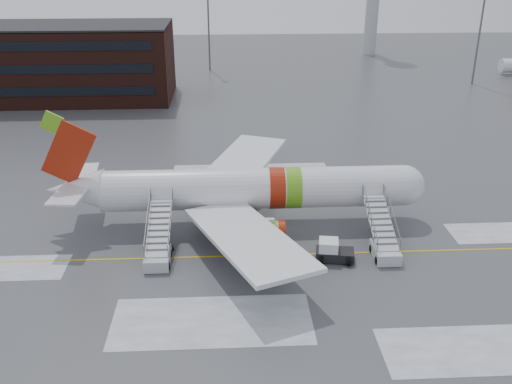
{
  "coord_description": "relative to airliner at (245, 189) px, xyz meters",
  "views": [
    {
      "loc": [
        -4.67,
        -43.11,
        24.16
      ],
      "look_at": [
        -2.21,
        3.33,
        4.0
      ],
      "focal_mm": 40.0,
      "sensor_mm": 36.0,
      "label": 1
    }
  ],
  "objects": [
    {
      "name": "airstair_aft",
      "position": [
        -7.41,
        -6.54,
        -2.35
      ],
      "size": [
        2.05,
        7.7,
        3.48
      ],
      "color": "#AEB1B5",
      "rests_on": "ground"
    },
    {
      "name": "light_mast_far_n",
      "position": [
        -4.84,
        72.67,
        10.42
      ],
      "size": [
        1.2,
        1.2,
        24.25
      ],
      "color": "#595B60",
      "rests_on": "ground"
    },
    {
      "name": "light_mast_far_ne",
      "position": [
        45.16,
        56.67,
        10.42
      ],
      "size": [
        1.2,
        1.2,
        24.25
      ],
      "color": "#595B60",
      "rests_on": "ground"
    },
    {
      "name": "pushback_tug",
      "position": [
        7.05,
        -7.35,
        -2.63
      ],
      "size": [
        3.37,
        2.74,
        1.79
      ],
      "color": "black",
      "rests_on": "ground"
    },
    {
      "name": "ground",
      "position": [
        3.16,
        -5.33,
        -3.42
      ],
      "size": [
        260.0,
        260.0,
        0.0
      ],
      "primitive_type": "plane",
      "color": "#494C4F",
      "rests_on": "ground"
    },
    {
      "name": "airliner",
      "position": [
        0.0,
        0.0,
        0.0
      ],
      "size": [
        35.03,
        32.97,
        11.18
      ],
      "color": "white",
      "rests_on": "ground"
    },
    {
      "name": "uld_container",
      "position": [
        -7.45,
        -4.9,
        -2.68
      ],
      "size": [
        2.32,
        2.04,
        1.57
      ],
      "color": "black",
      "rests_on": "ground"
    },
    {
      "name": "airstair_fwd",
      "position": [
        11.51,
        -6.54,
        -2.35
      ],
      "size": [
        2.05,
        7.7,
        3.48
      ],
      "color": "#BABDC2",
      "rests_on": "ground"
    }
  ]
}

